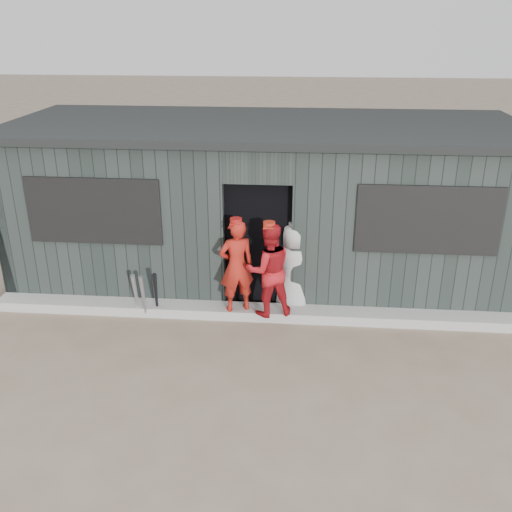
# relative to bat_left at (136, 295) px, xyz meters

# --- Properties ---
(ground) EXTENTS (80.00, 80.00, 0.00)m
(ground) POSITION_rel_bat_left_xyz_m (1.79, -1.69, -0.36)
(ground) COLOR #715F4E
(ground) RESTS_ON ground
(curb) EXTENTS (8.00, 0.36, 0.15)m
(curb) POSITION_rel_bat_left_xyz_m (1.79, 0.13, -0.28)
(curb) COLOR #A1A29C
(curb) RESTS_ON ground
(bat_left) EXTENTS (0.07, 0.22, 0.71)m
(bat_left) POSITION_rel_bat_left_xyz_m (0.00, 0.00, 0.00)
(bat_left) COLOR #92929A
(bat_left) RESTS_ON ground
(bat_mid) EXTENTS (0.07, 0.19, 0.73)m
(bat_mid) POSITION_rel_bat_left_xyz_m (0.14, -0.08, 0.01)
(bat_mid) COLOR gray
(bat_mid) RESTS_ON ground
(bat_right) EXTENTS (0.15, 0.37, 0.79)m
(bat_right) POSITION_rel_bat_left_xyz_m (0.31, -0.03, 0.04)
(bat_right) COLOR black
(bat_right) RESTS_ON ground
(player_red_left) EXTENTS (0.60, 0.51, 1.41)m
(player_red_left) POSITION_rel_bat_left_xyz_m (1.51, 0.07, 0.50)
(player_red_left) COLOR #A31D14
(player_red_left) RESTS_ON curb
(player_red_right) EXTENTS (0.80, 0.70, 1.39)m
(player_red_right) POSITION_rel_bat_left_xyz_m (1.98, -0.02, 0.49)
(player_red_right) COLOR #AF151C
(player_red_right) RESTS_ON curb
(player_grey_back) EXTENTS (0.78, 0.63, 1.39)m
(player_grey_back) POSITION_rel_bat_left_xyz_m (2.32, 0.45, 0.34)
(player_grey_back) COLOR #AFAFAF
(player_grey_back) RESTS_ON ground
(dugout) EXTENTS (8.30, 3.30, 2.62)m
(dugout) POSITION_rel_bat_left_xyz_m (1.79, 1.82, 0.93)
(dugout) COLOR black
(dugout) RESTS_ON ground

